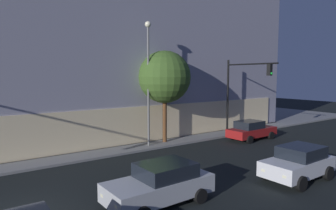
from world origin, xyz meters
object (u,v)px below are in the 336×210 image
Objects in this scene: street_lamp_sidewalk at (148,70)px; car_white at (298,163)px; car_silver at (161,183)px; car_red at (251,130)px; sidewalk_tree at (165,77)px; modern_building at (99,45)px; traffic_light_far_corner at (242,84)px.

car_white is (2.54, -10.15, -4.77)m from street_lamp_sidewalk.
car_silver is 1.01× the size of car_red.
car_silver is at bearing -155.91° from car_red.
car_white reaches higher than car_red.
car_white reaches higher than car_silver.
sidewalk_tree is 8.43m from car_red.
street_lamp_sidewalk is at bearing -99.65° from modern_building.
car_red is at bearing -23.92° from sidewalk_tree.
car_red is (8.27, -2.61, -4.86)m from street_lamp_sidewalk.
modern_building is at bearing 108.59° from car_red.
car_red is at bearing -103.43° from traffic_light_far_corner.
street_lamp_sidewalk reaches higher than sidewalk_tree.
car_silver is 7.41m from car_white.
car_white is at bearing -127.23° from car_red.
traffic_light_far_corner is 7.14m from sidewalk_tree.
sidewalk_tree is 1.73× the size of car_white.
car_silver is (-7.14, -22.97, -7.91)m from modern_building.
car_white is (-6.05, -8.90, -3.62)m from traffic_light_far_corner.
car_white is at bearing -13.77° from car_silver.
traffic_light_far_corner is 1.43× the size of car_silver.
car_white is (7.19, -1.76, 0.04)m from car_silver.
car_red is (5.79, -17.20, -7.96)m from modern_building.
modern_building is at bearing 90.13° from car_white.
car_red is (12.92, 5.78, -0.05)m from car_silver.
traffic_light_far_corner is 0.73× the size of street_lamp_sidewalk.
sidewalk_tree is 1.56× the size of car_red.
car_red is at bearing -17.52° from street_lamp_sidewalk.
modern_building reaches higher than street_lamp_sidewalk.
traffic_light_far_corner is at bearing -12.73° from sidewalk_tree.
car_white is 0.90× the size of car_red.
car_silver is at bearing 166.23° from car_white.
street_lamp_sidewalk is 2.21× the size of car_white.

